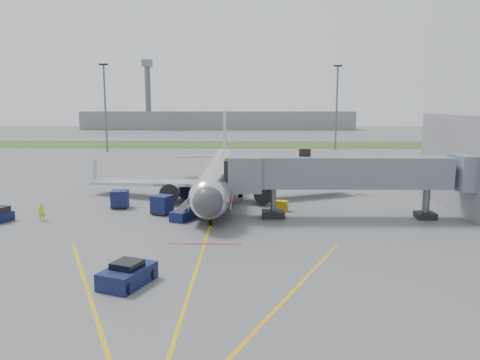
{
  "coord_description": "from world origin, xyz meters",
  "views": [
    {
      "loc": [
        3.49,
        -40.23,
        11.13
      ],
      "look_at": [
        2.65,
        8.52,
        3.2
      ],
      "focal_mm": 35.0,
      "sensor_mm": 36.0,
      "label": 1
    }
  ],
  "objects_px": {
    "baggage_tug": "(2,215)",
    "belt_loader": "(186,213)",
    "pushback_tug": "(127,275)",
    "airliner": "(219,176)",
    "ramp_worker": "(42,212)"
  },
  "relations": [
    {
      "from": "belt_loader",
      "to": "ramp_worker",
      "type": "xyz_separation_m",
      "value": [
        -13.81,
        -1.07,
        0.31
      ]
    },
    {
      "from": "airliner",
      "to": "belt_loader",
      "type": "bearing_deg",
      "value": -103.47
    },
    {
      "from": "airliner",
      "to": "belt_loader",
      "type": "height_order",
      "value": "airliner"
    },
    {
      "from": "baggage_tug",
      "to": "ramp_worker",
      "type": "relative_size",
      "value": 1.36
    },
    {
      "from": "pushback_tug",
      "to": "baggage_tug",
      "type": "xyz_separation_m",
      "value": [
        -16.02,
        15.43,
        0.03
      ]
    },
    {
      "from": "airliner",
      "to": "pushback_tug",
      "type": "relative_size",
      "value": 8.57
    },
    {
      "from": "baggage_tug",
      "to": "belt_loader",
      "type": "xyz_separation_m",
      "value": [
        17.44,
        1.6,
        -0.1
      ]
    },
    {
      "from": "baggage_tug",
      "to": "ramp_worker",
      "type": "bearing_deg",
      "value": 8.34
    },
    {
      "from": "baggage_tug",
      "to": "ramp_worker",
      "type": "height_order",
      "value": "ramp_worker"
    },
    {
      "from": "airliner",
      "to": "baggage_tug",
      "type": "height_order",
      "value": "airliner"
    },
    {
      "from": "ramp_worker",
      "to": "baggage_tug",
      "type": "bearing_deg",
      "value": 153.58
    },
    {
      "from": "belt_loader",
      "to": "baggage_tug",
      "type": "bearing_deg",
      "value": -174.74
    },
    {
      "from": "ramp_worker",
      "to": "airliner",
      "type": "bearing_deg",
      "value": 1.15
    },
    {
      "from": "airliner",
      "to": "pushback_tug",
      "type": "bearing_deg",
      "value": -98.18
    },
    {
      "from": "pushback_tug",
      "to": "belt_loader",
      "type": "height_order",
      "value": "belt_loader"
    }
  ]
}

